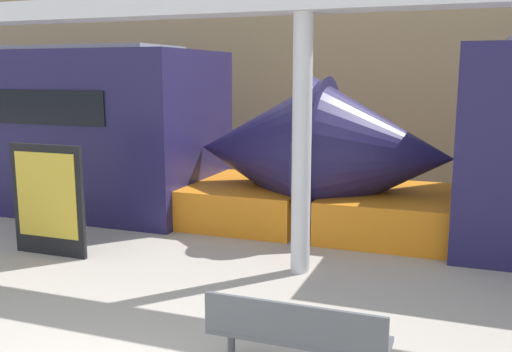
# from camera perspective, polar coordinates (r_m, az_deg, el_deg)

# --- Properties ---
(station_wall) EXTENTS (56.00, 0.20, 5.00)m
(station_wall) POSITION_cam_1_polar(r_m,az_deg,el_deg) (14.84, 10.63, 9.37)
(station_wall) COLOR tan
(station_wall) RESTS_ON ground_plane
(bench_near) EXTENTS (1.59, 0.44, 0.80)m
(bench_near) POSITION_cam_1_polar(r_m,az_deg,el_deg) (5.08, 4.02, -15.36)
(bench_near) COLOR #4C4F54
(bench_near) RESTS_ON ground_plane
(poster_board) EXTENTS (1.24, 0.07, 1.67)m
(poster_board) POSITION_cam_1_polar(r_m,az_deg,el_deg) (8.95, -20.09, -2.25)
(poster_board) COLOR black
(poster_board) RESTS_ON ground_plane
(support_column_near) EXTENTS (0.26, 0.26, 3.44)m
(support_column_near) POSITION_cam_1_polar(r_m,az_deg,el_deg) (7.56, 4.58, 2.93)
(support_column_near) COLOR silver
(support_column_near) RESTS_ON ground_plane
(canopy_beam) EXTENTS (28.00, 0.60, 0.28)m
(canopy_beam) POSITION_cam_1_polar(r_m,az_deg,el_deg) (7.56, 4.79, 17.07)
(canopy_beam) COLOR silver
(canopy_beam) RESTS_ON support_column_near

